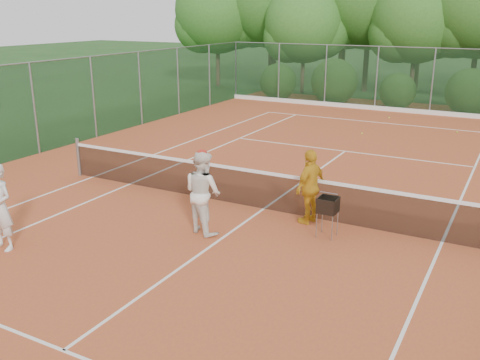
# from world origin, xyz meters

# --- Properties ---
(ground) EXTENTS (120.00, 120.00, 0.00)m
(ground) POSITION_xyz_m (0.00, 0.00, 0.00)
(ground) COLOR #1D4017
(ground) RESTS_ON ground
(clay_court) EXTENTS (18.00, 36.00, 0.02)m
(clay_court) POSITION_xyz_m (0.00, 0.00, 0.01)
(clay_court) COLOR #B35129
(clay_court) RESTS_ON ground
(tennis_net) EXTENTS (11.97, 0.10, 1.10)m
(tennis_net) POSITION_xyz_m (0.00, 0.00, 0.53)
(tennis_net) COLOR gray
(tennis_net) RESTS_ON clay_court
(player_center_grp) EXTENTS (1.05, 0.93, 1.84)m
(player_center_grp) POSITION_xyz_m (-0.54, -1.83, 0.93)
(player_center_grp) COLOR white
(player_center_grp) RESTS_ON clay_court
(player_yellow) EXTENTS (0.64, 1.06, 1.69)m
(player_yellow) POSITION_xyz_m (1.27, -0.23, 0.87)
(player_yellow) COLOR gold
(player_yellow) RESTS_ON clay_court
(ball_hopper) EXTENTS (0.38, 0.38, 0.88)m
(ball_hopper) POSITION_xyz_m (1.90, -0.82, 0.71)
(ball_hopper) COLOR gray
(ball_hopper) RESTS_ON clay_court
(stray_ball_a) EXTENTS (0.07, 0.07, 0.07)m
(stray_ball_a) POSITION_xyz_m (-0.25, 9.28, 0.05)
(stray_ball_a) COLOR gold
(stray_ball_a) RESTS_ON clay_court
(stray_ball_b) EXTENTS (0.07, 0.07, 0.07)m
(stray_ball_b) POSITION_xyz_m (-0.09, 13.04, 0.05)
(stray_ball_b) COLOR #CBED37
(stray_ball_b) RESTS_ON clay_court
(stray_ball_c) EXTENTS (0.07, 0.07, 0.07)m
(stray_ball_c) POSITION_xyz_m (2.97, 11.30, 0.05)
(stray_ball_c) COLOR #A7C72E
(stray_ball_c) RESTS_ON clay_court
(court_markings) EXTENTS (11.03, 23.83, 0.01)m
(court_markings) POSITION_xyz_m (0.00, 0.00, 0.02)
(court_markings) COLOR white
(court_markings) RESTS_ON clay_court
(fence_back) EXTENTS (18.07, 0.07, 3.00)m
(fence_back) POSITION_xyz_m (0.00, 15.00, 1.52)
(fence_back) COLOR #19381E
(fence_back) RESTS_ON clay_court
(tropical_treeline) EXTENTS (32.10, 8.49, 15.03)m
(tropical_treeline) POSITION_xyz_m (1.43, 20.22, 5.11)
(tropical_treeline) COLOR brown
(tropical_treeline) RESTS_ON ground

